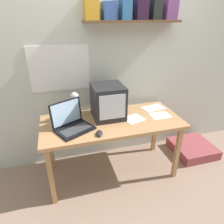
% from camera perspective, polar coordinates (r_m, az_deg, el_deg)
% --- Properties ---
extents(ground_plane, '(12.00, 12.00, 0.00)m').
position_cam_1_polar(ground_plane, '(2.54, -0.00, -16.56)').
color(ground_plane, gray).
extents(back_wall, '(5.60, 0.24, 2.60)m').
position_cam_1_polar(back_wall, '(2.34, -2.95, 15.98)').
color(back_wall, silver).
rests_on(back_wall, ground_plane).
extents(corner_desk, '(1.48, 0.66, 0.70)m').
position_cam_1_polar(corner_desk, '(2.16, -0.00, -3.95)').
color(corner_desk, '#B28152').
rests_on(corner_desk, ground_plane).
extents(crt_monitor, '(0.33, 0.36, 0.36)m').
position_cam_1_polar(crt_monitor, '(2.14, -1.17, 3.04)').
color(crt_monitor, '#232326').
rests_on(crt_monitor, corner_desk).
extents(laptop, '(0.43, 0.40, 0.27)m').
position_cam_1_polar(laptop, '(2.00, -11.59, -2.82)').
color(laptop, black).
rests_on(laptop, corner_desk).
extents(desk_lamp, '(0.12, 0.16, 0.30)m').
position_cam_1_polar(desk_lamp, '(2.15, -10.60, 3.09)').
color(desk_lamp, silver).
rests_on(desk_lamp, corner_desk).
extents(juice_glass, '(0.06, 0.06, 0.13)m').
position_cam_1_polar(juice_glass, '(2.17, -16.64, -1.19)').
color(juice_glass, white).
rests_on(juice_glass, corner_desk).
extents(computer_mouse, '(0.08, 0.12, 0.03)m').
position_cam_1_polar(computer_mouse, '(1.88, -3.63, -6.09)').
color(computer_mouse, '#232326').
rests_on(computer_mouse, corner_desk).
extents(printed_handout, '(0.28, 0.20, 0.00)m').
position_cam_1_polar(printed_handout, '(2.46, 11.72, 1.16)').
color(printed_handout, white).
rests_on(printed_handout, corner_desk).
extents(loose_paper_near_laptop, '(0.22, 0.17, 0.00)m').
position_cam_1_polar(loose_paper_near_laptop, '(2.29, 13.60, -0.97)').
color(loose_paper_near_laptop, silver).
rests_on(loose_paper_near_laptop, corner_desk).
extents(open_notebook, '(0.25, 0.23, 0.00)m').
position_cam_1_polar(open_notebook, '(2.17, 6.27, -1.93)').
color(open_notebook, silver).
rests_on(open_notebook, corner_desk).
extents(floor_cushion, '(0.52, 0.52, 0.13)m').
position_cam_1_polar(floor_cushion, '(3.01, 21.98, -9.54)').
color(floor_cushion, '#964347').
rests_on(floor_cushion, ground_plane).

